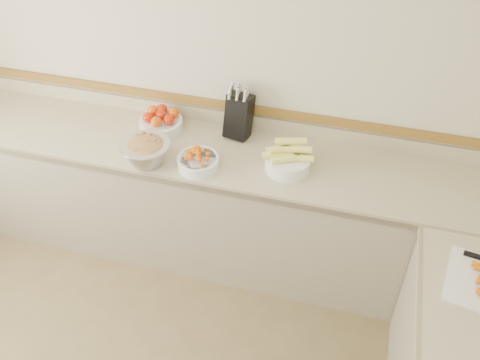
% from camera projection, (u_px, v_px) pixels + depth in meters
% --- Properties ---
extents(back_wall, '(4.00, 0.00, 4.00)m').
position_uv_depth(back_wall, '(214.00, 69.00, 3.35)').
color(back_wall, beige).
rests_on(back_wall, ground_plane).
extents(counter_back, '(4.00, 0.65, 1.08)m').
position_uv_depth(counter_back, '(203.00, 201.00, 3.67)').
color(counter_back, tan).
rests_on(counter_back, ground_plane).
extents(knife_block, '(0.18, 0.21, 0.37)m').
position_uv_depth(knife_block, '(239.00, 115.00, 3.40)').
color(knife_block, black).
rests_on(knife_block, counter_back).
extents(tomato_bowl, '(0.28, 0.28, 0.14)m').
position_uv_depth(tomato_bowl, '(161.00, 122.00, 3.51)').
color(tomato_bowl, white).
rests_on(tomato_bowl, counter_back).
extents(cherry_tomato_bowl, '(0.25, 0.25, 0.13)m').
position_uv_depth(cherry_tomato_bowl, '(198.00, 160.00, 3.22)').
color(cherry_tomato_bowl, white).
rests_on(cherry_tomato_bowl, counter_back).
extents(corn_bowl, '(0.31, 0.28, 0.21)m').
position_uv_depth(corn_bowl, '(288.00, 159.00, 3.20)').
color(corn_bowl, white).
rests_on(corn_bowl, counter_back).
extents(rhubarb_bowl, '(0.31, 0.31, 0.17)m').
position_uv_depth(rhubarb_bowl, '(146.00, 151.00, 3.22)').
color(rhubarb_bowl, '#B2B2BA').
rests_on(rhubarb_bowl, counter_back).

